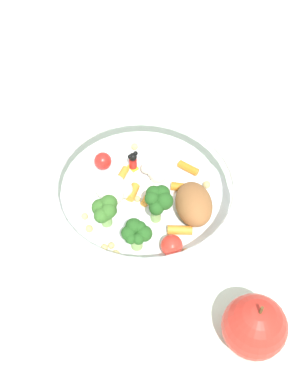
{
  "coord_description": "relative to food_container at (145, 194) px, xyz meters",
  "views": [
    {
      "loc": [
        -0.37,
        -0.24,
        0.58
      ],
      "look_at": [
        -0.01,
        0.0,
        0.03
      ],
      "focal_mm": 46.99,
      "sensor_mm": 36.0,
      "label": 1
    }
  ],
  "objects": [
    {
      "name": "food_container",
      "position": [
        0.0,
        0.0,
        0.0
      ],
      "size": [
        0.26,
        0.26,
        0.07
      ],
      "color": "white",
      "rests_on": "ground_plane"
    },
    {
      "name": "loose_apple",
      "position": [
        -0.09,
        -0.21,
        0.01
      ],
      "size": [
        0.08,
        0.08,
        0.09
      ],
      "color": "red",
      "rests_on": "ground_plane"
    },
    {
      "name": "ground_plane",
      "position": [
        0.01,
        0.0,
        -0.03
      ],
      "size": [
        2.4,
        2.4,
        0.0
      ],
      "primitive_type": "plane",
      "color": "silver"
    }
  ]
}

